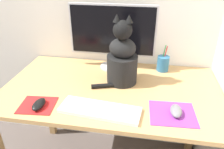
% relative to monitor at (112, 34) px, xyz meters
% --- Properties ---
extents(desk, '(1.30, 0.74, 0.76)m').
position_rel_monitor_xyz_m(desk, '(0.04, -0.27, -0.35)').
color(desk, tan).
rests_on(desk, ground_plane).
extents(monitor, '(0.58, 0.17, 0.44)m').
position_rel_monitor_xyz_m(monitor, '(0.00, 0.00, 0.00)').
color(monitor, '#B2B2B7').
rests_on(monitor, desk).
extents(keyboard, '(0.42, 0.17, 0.02)m').
position_rel_monitor_xyz_m(keyboard, '(0.02, -0.51, -0.24)').
color(keyboard, silver).
rests_on(keyboard, desk).
extents(mousepad_left, '(0.20, 0.18, 0.00)m').
position_rel_monitor_xyz_m(mousepad_left, '(-0.31, -0.52, -0.24)').
color(mousepad_left, red).
rests_on(mousepad_left, desk).
extents(mousepad_right, '(0.24, 0.21, 0.00)m').
position_rel_monitor_xyz_m(mousepad_right, '(0.39, -0.47, -0.24)').
color(mousepad_right, purple).
rests_on(mousepad_right, desk).
extents(computer_mouse_left, '(0.06, 0.11, 0.03)m').
position_rel_monitor_xyz_m(computer_mouse_left, '(-0.30, -0.54, -0.23)').
color(computer_mouse_left, black).
rests_on(computer_mouse_left, mousepad_left).
extents(computer_mouse_right, '(0.06, 0.10, 0.04)m').
position_rel_monitor_xyz_m(computer_mouse_right, '(0.40, -0.48, -0.22)').
color(computer_mouse_right, slate).
rests_on(computer_mouse_right, mousepad_right).
extents(cat, '(0.27, 0.22, 0.42)m').
position_rel_monitor_xyz_m(cat, '(0.09, -0.20, -0.09)').
color(cat, black).
rests_on(cat, desk).
extents(pen_cup, '(0.08, 0.08, 0.18)m').
position_rel_monitor_xyz_m(pen_cup, '(0.35, 0.01, -0.19)').
color(pen_cup, '#286089').
rests_on(pen_cup, desk).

